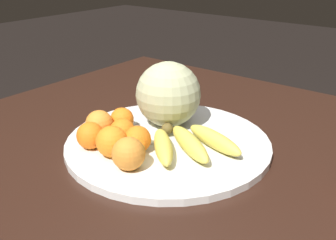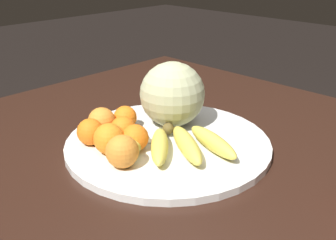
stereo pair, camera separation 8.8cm
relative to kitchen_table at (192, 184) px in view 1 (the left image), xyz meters
The scene contains 12 objects.
kitchen_table is the anchor object (origin of this frame).
fruit_bowl 0.12m from the kitchen_table, 20.33° to the left, with size 0.47×0.47×0.02m.
melon 0.22m from the kitchen_table, 24.91° to the right, with size 0.16×0.16×0.16m.
banana_bunch 0.14m from the kitchen_table, 85.06° to the left, with size 0.25×0.26×0.04m.
orange_front_left 0.22m from the kitchen_table, 77.60° to the left, with size 0.07×0.07×0.07m.
orange_front_right 0.26m from the kitchen_table, 28.46° to the left, with size 0.06×0.06×0.06m.
orange_mid_center 0.21m from the kitchen_table, 35.43° to the left, with size 0.06×0.06×0.06m.
orange_back_left 0.23m from the kitchen_table, 14.55° to the left, with size 0.06×0.06×0.06m.
orange_back_right 0.26m from the kitchen_table, 43.28° to the left, with size 0.06×0.06×0.06m.
orange_top_small 0.23m from the kitchen_table, 56.27° to the left, with size 0.07×0.07×0.07m.
orange_side_extra 0.19m from the kitchen_table, 55.33° to the left, with size 0.06×0.06×0.06m.
produce_tag 0.16m from the kitchen_table, 34.37° to the left, with size 0.08×0.07×0.00m.
Camera 1 is at (-0.44, 0.65, 1.16)m, focal length 42.00 mm.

